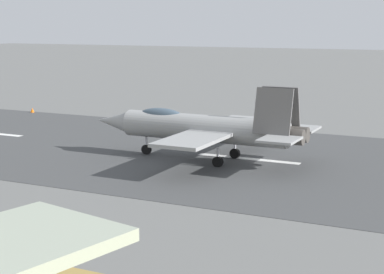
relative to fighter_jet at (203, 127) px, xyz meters
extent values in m
plane|color=slate|center=(-2.60, -1.84, -2.46)|extent=(400.00, 400.00, 0.00)
cube|color=#404142|center=(-2.60, -1.84, -2.45)|extent=(240.00, 26.00, 0.02)
cube|color=white|center=(-2.87, -1.84, -2.44)|extent=(8.00, 0.70, 0.00)
cylinder|color=#949594|center=(-0.09, 0.00, -0.07)|extent=(12.73, 1.99, 1.98)
cone|color=#949594|center=(7.74, 0.00, -0.07)|extent=(2.94, 1.69, 1.69)
ellipsoid|color=#3F5160|center=(3.50, 0.00, 0.68)|extent=(3.60, 1.10, 1.10)
cylinder|color=#47423D|center=(-6.62, 0.55, -0.07)|extent=(2.20, 1.10, 1.10)
cylinder|color=#47423D|center=(-6.62, -0.55, -0.07)|extent=(2.20, 1.10, 1.10)
cube|color=#949594|center=(-1.09, 4.03, -0.17)|extent=(3.40, 6.08, 0.24)
cube|color=#949594|center=(-1.09, -4.03, -0.17)|extent=(3.40, 6.08, 0.24)
cube|color=#949594|center=(-6.62, 2.40, 0.03)|extent=(2.40, 2.80, 0.16)
cube|color=#949594|center=(-6.62, -2.40, 0.03)|extent=(2.40, 2.80, 0.16)
cube|color=#5E5C5B|center=(-5.64, 0.90, 1.63)|extent=(2.60, 0.95, 3.14)
cube|color=#5E5C5B|center=(-5.64, -0.90, 1.63)|extent=(2.60, 0.95, 3.14)
cylinder|color=silver|center=(4.80, 0.00, -1.76)|extent=(0.18, 0.18, 1.40)
cylinder|color=black|center=(4.80, 0.00, -2.08)|extent=(0.76, 0.30, 0.76)
cylinder|color=silver|center=(-1.89, 1.60, -1.76)|extent=(0.18, 0.18, 1.40)
cylinder|color=black|center=(-1.89, 1.60, -2.08)|extent=(0.76, 0.30, 0.76)
cylinder|color=silver|center=(-1.89, -1.60, -1.76)|extent=(0.18, 0.18, 1.40)
cylinder|color=black|center=(-1.89, -1.60, -2.08)|extent=(0.76, 0.30, 0.76)
cone|color=orange|center=(3.88, -14.29, -2.19)|extent=(0.44, 0.44, 0.55)
cone|color=orange|center=(27.87, -14.29, -2.19)|extent=(0.44, 0.44, 0.55)
camera|label=1|loc=(-19.11, 41.27, 7.55)|focal=58.96mm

